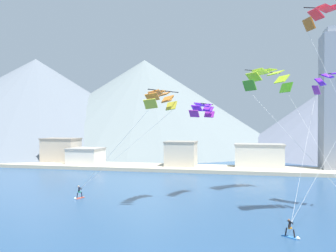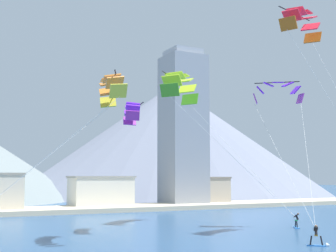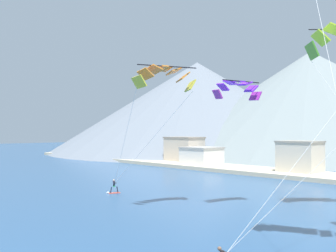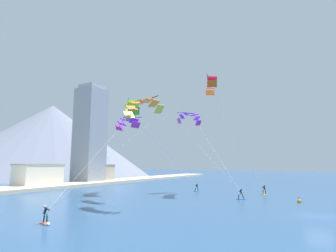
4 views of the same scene
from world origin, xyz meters
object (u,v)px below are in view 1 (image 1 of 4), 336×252
at_px(parafoil_kite_near_lead, 160,98).
at_px(parafoil_kite_distant_high_outer, 203,108).
at_px(parafoil_kite_far_left, 268,78).
at_px(kitesurfer_mid_center, 292,232).
at_px(parafoil_kite_near_trail, 336,16).
at_px(kitesurfer_near_lead, 78,195).

relative_size(parafoil_kite_near_lead, parafoil_kite_distant_high_outer, 2.53).
height_order(parafoil_kite_near_lead, parafoil_kite_far_left, parafoil_kite_far_left).
bearing_deg(parafoil_kite_far_left, parafoil_kite_near_lead, -138.65).
height_order(kitesurfer_mid_center, parafoil_kite_far_left, parafoil_kite_far_left).
bearing_deg(kitesurfer_mid_center, parafoil_kite_far_left, 93.44).
bearing_deg(parafoil_kite_far_left, parafoil_kite_distant_high_outer, -146.42).
height_order(kitesurfer_mid_center, parafoil_kite_distant_high_outer, parafoil_kite_distant_high_outer).
bearing_deg(parafoil_kite_near_lead, kitesurfer_mid_center, -32.85).
relative_size(kitesurfer_mid_center, parafoil_kite_near_lead, 0.13).
relative_size(parafoil_kite_near_trail, parafoil_kite_far_left, 1.25).
distance_m(kitesurfer_near_lead, parafoil_kite_near_lead, 16.95).
xyz_separation_m(kitesurfer_mid_center, parafoil_kite_near_lead, (-13.97, 9.02, 12.28)).
bearing_deg(kitesurfer_near_lead, kitesurfer_mid_center, -23.73).
distance_m(parafoil_kite_near_trail, parafoil_kite_far_left, 15.97).
bearing_deg(parafoil_kite_near_lead, kitesurfer_near_lead, 169.26).
height_order(kitesurfer_near_lead, parafoil_kite_near_lead, parafoil_kite_near_lead).
xyz_separation_m(parafoil_kite_near_lead, parafoil_kite_far_left, (12.76, 11.23, 3.33)).
bearing_deg(kitesurfer_mid_center, parafoil_kite_near_trail, 52.36).
height_order(kitesurfer_mid_center, parafoil_kite_near_trail, parafoil_kite_near_trail).
xyz_separation_m(kitesurfer_near_lead, parafoil_kite_distant_high_outer, (15.85, 3.46, 11.27)).
distance_m(kitesurfer_mid_center, parafoil_kite_near_lead, 20.67).
bearing_deg(parafoil_kite_far_left, parafoil_kite_near_trail, -67.57).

